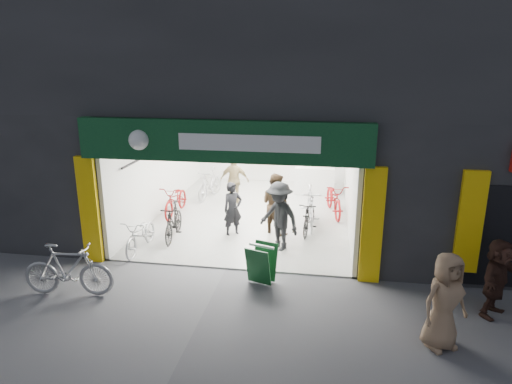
% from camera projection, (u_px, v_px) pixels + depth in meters
% --- Properties ---
extents(ground, '(60.00, 60.00, 0.00)m').
position_uv_depth(ground, '(226.00, 269.00, 10.66)').
color(ground, '#56565B').
rests_on(ground, ground).
extents(building, '(17.00, 10.27, 8.00)m').
position_uv_depth(building, '(288.00, 73.00, 14.02)').
color(building, '#232326').
rests_on(building, ground).
extents(bike_left_front, '(0.61, 1.72, 0.90)m').
position_uv_depth(bike_left_front, '(141.00, 234.00, 11.57)').
color(bike_left_front, '#B5B5BA').
rests_on(bike_left_front, ground).
extents(bike_left_midfront, '(0.61, 1.71, 1.01)m').
position_uv_depth(bike_left_midfront, '(174.00, 222.00, 12.31)').
color(bike_left_midfront, black).
rests_on(bike_left_midfront, ground).
extents(bike_left_midback, '(0.67, 1.87, 0.98)m').
position_uv_depth(bike_left_midback, '(176.00, 200.00, 14.25)').
color(bike_left_midback, maroon).
rests_on(bike_left_midback, ground).
extents(bike_left_back, '(0.84, 1.84, 1.07)m').
position_uv_depth(bike_left_back, '(210.00, 184.00, 15.88)').
color(bike_left_back, '#A6A6AA').
rests_on(bike_left_back, ground).
extents(bike_right_front, '(0.66, 1.67, 0.98)m').
position_uv_depth(bike_right_front, '(309.00, 216.00, 12.77)').
color(bike_right_front, black).
rests_on(bike_right_front, ground).
extents(bike_right_mid, '(1.09, 2.13, 1.06)m').
position_uv_depth(bike_right_mid, '(334.00, 199.00, 14.23)').
color(bike_right_mid, maroon).
rests_on(bike_right_mid, ground).
extents(bike_right_back, '(0.77, 2.02, 1.18)m').
position_uv_depth(bike_right_back, '(310.00, 207.00, 13.21)').
color(bike_right_back, '#B2B3B7').
rests_on(bike_right_back, ground).
extents(parked_bike, '(1.93, 0.72, 1.14)m').
position_uv_depth(parked_bike, '(68.00, 270.00, 9.37)').
color(parked_bike, '#A3A4A8').
rests_on(parked_bike, ground).
extents(customer_a, '(0.66, 0.63, 1.53)m').
position_uv_depth(customer_a, '(233.00, 209.00, 12.49)').
color(customer_a, black).
rests_on(customer_a, ground).
extents(customer_b, '(1.07, 1.01, 1.74)m').
position_uv_depth(customer_b, '(275.00, 204.00, 12.63)').
color(customer_b, '#342517').
rests_on(customer_b, ground).
extents(customer_c, '(1.35, 1.21, 1.81)m').
position_uv_depth(customer_c, '(279.00, 217.00, 11.47)').
color(customer_c, black).
rests_on(customer_c, ground).
extents(customer_d, '(0.99, 0.44, 1.66)m').
position_uv_depth(customer_d, '(235.00, 180.00, 15.21)').
color(customer_d, '#8F7C53').
rests_on(customer_d, ground).
extents(pedestrian_near, '(1.00, 0.89, 1.72)m').
position_uv_depth(pedestrian_near, '(445.00, 301.00, 7.59)').
color(pedestrian_near, '#8A6B50').
rests_on(pedestrian_near, ground).
extents(pedestrian_far, '(1.25, 1.41, 1.55)m').
position_uv_depth(pedestrian_far, '(496.00, 278.00, 8.58)').
color(pedestrian_far, '#321D16').
rests_on(pedestrian_far, ground).
extents(sandwich_board, '(0.70, 0.71, 0.86)m').
position_uv_depth(sandwich_board, '(262.00, 263.00, 9.91)').
color(sandwich_board, '#10431D').
rests_on(sandwich_board, ground).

